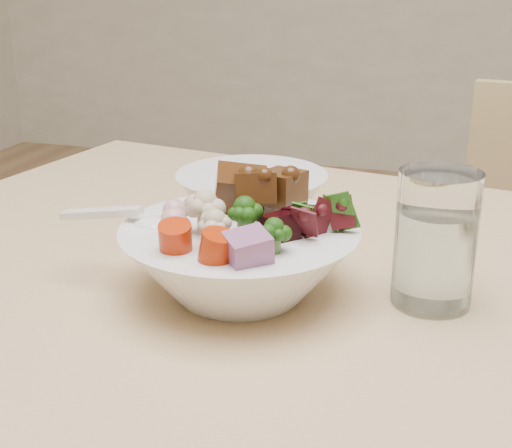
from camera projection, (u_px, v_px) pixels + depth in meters
The scene contains 4 objects.
food_bowl at pixel (242, 256), 0.62m from camera, with size 0.21×0.21×0.11m.
soup_spoon at pixel (142, 222), 0.63m from camera, with size 0.12×0.03×0.02m.
water_glass at pixel (435, 244), 0.60m from camera, with size 0.07×0.07×0.12m.
side_bowl at pixel (252, 198), 0.80m from camera, with size 0.17×0.17×0.06m, color white, non-canonical shape.
Camera 1 is at (-0.01, -0.53, 1.00)m, focal length 50.00 mm.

